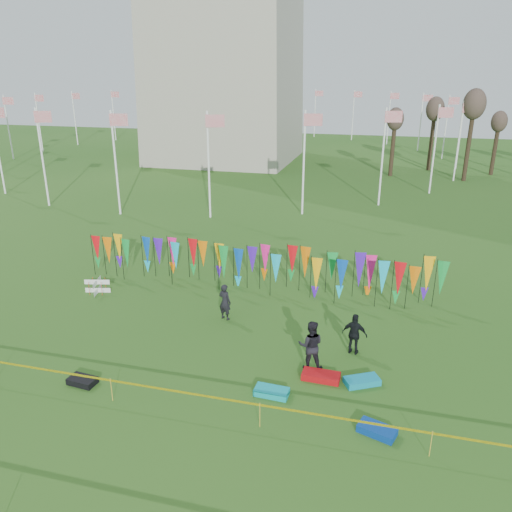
% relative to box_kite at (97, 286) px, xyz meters
% --- Properties ---
extents(ground, '(160.00, 160.00, 0.00)m').
position_rel_box_kite_xyz_m(ground, '(7.51, -6.06, -0.36)').
color(ground, '#245217').
rests_on(ground, ground).
extents(flagpole_ring, '(57.40, 56.16, 8.00)m').
position_rel_box_kite_xyz_m(flagpole_ring, '(-6.49, 41.94, 3.64)').
color(flagpole_ring, white).
rests_on(flagpole_ring, ground).
extents(banner_row, '(18.64, 0.64, 2.34)m').
position_rel_box_kite_xyz_m(banner_row, '(7.79, 2.53, 1.09)').
color(banner_row, black).
rests_on(banner_row, ground).
extents(caution_tape_near, '(26.00, 0.02, 0.90)m').
position_rel_box_kite_xyz_m(caution_tape_near, '(7.29, -7.87, 0.42)').
color(caution_tape_near, '#F4E405').
rests_on(caution_tape_near, ground).
extents(box_kite, '(0.66, 0.66, 0.73)m').
position_rel_box_kite_xyz_m(box_kite, '(0.00, 0.00, 0.00)').
color(box_kite, red).
rests_on(box_kite, ground).
extents(person_left, '(0.74, 0.63, 1.71)m').
position_rel_box_kite_xyz_m(person_left, '(7.20, -1.08, 0.49)').
color(person_left, black).
rests_on(person_left, ground).
extents(person_mid, '(1.04, 0.73, 1.97)m').
position_rel_box_kite_xyz_m(person_mid, '(11.58, -4.13, 0.62)').
color(person_mid, black).
rests_on(person_mid, ground).
extents(person_right, '(1.09, 0.73, 1.72)m').
position_rel_box_kite_xyz_m(person_right, '(13.10, -2.61, 0.50)').
color(person_right, black).
rests_on(person_right, ground).
extents(kite_bag_turquoise, '(1.21, 0.65, 0.24)m').
position_rel_box_kite_xyz_m(kite_bag_turquoise, '(10.55, -6.14, -0.25)').
color(kite_bag_turquoise, '#0CAAB7').
rests_on(kite_bag_turquoise, ground).
extents(kite_bag_blue, '(1.29, 0.95, 0.24)m').
position_rel_box_kite_xyz_m(kite_bag_blue, '(14.18, -7.24, -0.24)').
color(kite_bag_blue, '#093896').
rests_on(kite_bag_blue, ground).
extents(kite_bag_red, '(1.39, 0.68, 0.25)m').
position_rel_box_kite_xyz_m(kite_bag_red, '(12.09, -4.76, -0.24)').
color(kite_bag_red, red).
rests_on(kite_bag_red, ground).
extents(kite_bag_black, '(1.07, 0.69, 0.23)m').
position_rel_box_kite_xyz_m(kite_bag_black, '(3.79, -7.23, -0.25)').
color(kite_bag_black, black).
rests_on(kite_bag_black, ground).
extents(kite_bag_teal, '(1.39, 1.13, 0.24)m').
position_rel_box_kite_xyz_m(kite_bag_teal, '(13.56, -4.68, -0.24)').
color(kite_bag_teal, '#0C90B0').
rests_on(kite_bag_teal, ground).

